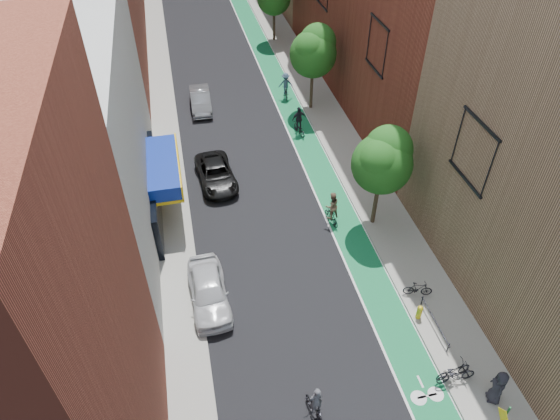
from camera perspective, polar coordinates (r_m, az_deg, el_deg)
ground at (r=23.25m, az=5.97°, el=-20.19°), size 160.00×160.00×0.00m
bike_lane at (r=42.48m, az=0.66°, el=12.58°), size 2.00×68.00×0.01m
sidewalk_left at (r=41.58m, az=-13.14°, el=10.90°), size 2.00×68.00×0.15m
sidewalk_right at (r=43.03m, az=3.99°, el=12.98°), size 3.00×68.00×0.15m
building_left_white at (r=28.91m, az=-23.74°, el=7.75°), size 8.00×20.00×12.00m
tree_near at (r=27.64m, az=11.71°, el=5.67°), size 3.40×3.36×6.42m
tree_mid at (r=39.01m, az=3.88°, el=17.75°), size 3.55×3.53×6.74m
parked_car_white at (r=25.60m, az=-8.17°, el=-9.15°), size 2.02×4.73×1.59m
parked_car_black at (r=32.91m, az=-7.31°, el=4.10°), size 2.59×4.98×1.34m
parked_car_silver at (r=41.30m, az=-9.07°, el=12.31°), size 1.66×4.48×1.46m
cyclist_lead at (r=22.15m, az=4.11°, el=-21.64°), size 1.00×1.84×1.99m
cyclist_lane_near at (r=29.58m, az=5.92°, el=0.06°), size 1.02×1.56×2.17m
cyclist_lane_mid at (r=37.45m, az=2.19°, el=9.81°), size 1.16×1.80×2.20m
cyclist_lane_far at (r=42.25m, az=0.65°, el=13.93°), size 1.20×1.58×2.15m
parked_bike_near at (r=24.24m, az=19.21°, el=-16.93°), size 1.78×0.81×0.90m
parked_bike_mid at (r=26.64m, az=15.49°, el=-8.68°), size 1.55×0.81×0.89m
parked_bike_far at (r=24.13m, az=19.47°, el=-17.33°), size 1.80×0.65×0.94m
pedestrian at (r=23.86m, az=23.66°, el=-18.04°), size 0.88×1.07×1.87m
fire_hydrant at (r=25.72m, az=15.65°, el=-11.12°), size 0.29×0.29×0.83m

